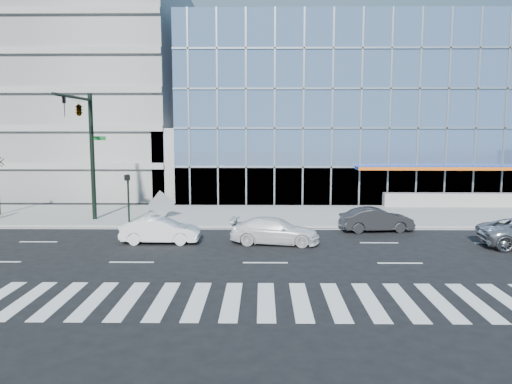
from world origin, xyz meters
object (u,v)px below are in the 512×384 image
ped_signal_post (128,190)px  tilted_panel (162,204)px  white_sedan (160,230)px  traffic_signal (83,125)px  dark_sedan (376,220)px  white_suv (275,231)px

ped_signal_post → tilted_panel: (1.79, 1.40, -1.08)m
white_sedan → traffic_signal: bearing=49.7°
dark_sedan → tilted_panel: (-13.23, 3.34, 0.38)m
traffic_signal → dark_sedan: 18.42m
white_sedan → white_suv: bearing=-90.3°
ped_signal_post → white_sedan: 6.09m
white_suv → dark_sedan: size_ratio=1.11×
ped_signal_post → white_sedan: size_ratio=0.74×
white_suv → white_sedan: 6.00m
white_suv → dark_sedan: (6.00, 3.20, 0.02)m
white_sedan → dark_sedan: bearing=-75.1°
tilted_panel → traffic_signal: bearing=-172.4°
dark_sedan → tilted_panel: size_ratio=3.21×
white_sedan → ped_signal_post: bearing=30.9°
white_suv → dark_sedan: bearing=-54.8°
white_suv → tilted_panel: (-7.23, 6.54, 0.39)m
dark_sedan → tilted_panel: 13.65m
white_sedan → tilted_panel: (-1.23, 6.48, 0.39)m
ped_signal_post → white_sedan: (3.02, -5.09, -1.47)m
white_suv → white_sedan: white_suv is taller
traffic_signal → ped_signal_post: size_ratio=2.67×
white_sedan → dark_sedan: dark_sedan is taller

